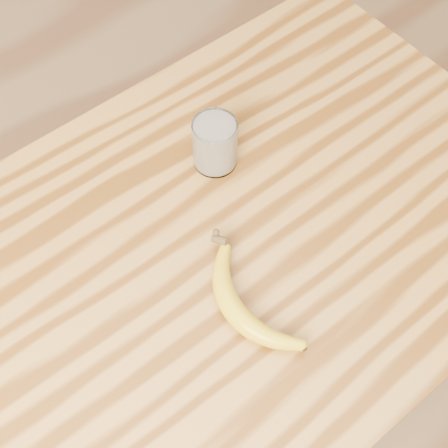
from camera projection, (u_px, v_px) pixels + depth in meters
room at (233, 38)px, 0.70m from camera, size 4.04×4.04×2.70m
table at (229, 272)px, 1.19m from camera, size 1.20×0.80×0.90m
smoothie_glass at (215, 143)px, 1.12m from camera, size 0.08×0.08×0.10m
banana at (234, 312)px, 0.99m from camera, size 0.14×0.32×0.04m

